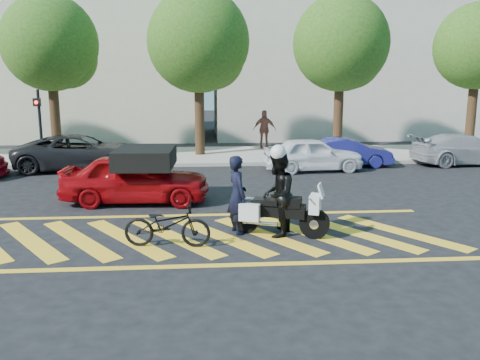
{
  "coord_description": "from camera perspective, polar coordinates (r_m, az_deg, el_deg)",
  "views": [
    {
      "loc": [
        0.08,
        -11.54,
        3.74
      ],
      "look_at": [
        1.07,
        1.5,
        1.05
      ],
      "focal_mm": 38.0,
      "sensor_mm": 36.0,
      "label": 1
    }
  ],
  "objects": [
    {
      "name": "ground",
      "position": [
        12.13,
        -4.53,
        -6.37
      ],
      "size": [
        90.0,
        90.0,
        0.0
      ],
      "primitive_type": "plane",
      "color": "black",
      "rests_on": "ground"
    },
    {
      "name": "crosswalk",
      "position": [
        12.13,
        -4.72,
        -6.35
      ],
      "size": [
        12.33,
        4.0,
        0.01
      ],
      "color": "yellow",
      "rests_on": "ground"
    },
    {
      "name": "signal_pole",
      "position": [
        22.35,
        -21.58,
        6.14
      ],
      "size": [
        0.28,
        0.43,
        3.2
      ],
      "color": "black",
      "rests_on": "ground"
    },
    {
      "name": "parked_mid_right",
      "position": [
        20.46,
        8.19,
        2.88
      ],
      "size": [
        4.05,
        1.88,
        1.34
      ],
      "primitive_type": "imported",
      "rotation": [
        0.0,
        0.0,
        1.65
      ],
      "color": "white",
      "rests_on": "ground"
    },
    {
      "name": "red_convertible",
      "position": [
        15.46,
        -11.63,
        0.2
      ],
      "size": [
        4.44,
        1.96,
        1.49
      ],
      "primitive_type": "imported",
      "rotation": [
        0.0,
        0.0,
        1.52
      ],
      "color": "#95060B",
      "rests_on": "ground"
    },
    {
      "name": "parked_right",
      "position": [
        21.82,
        12.04,
        3.07
      ],
      "size": [
        3.69,
        1.54,
        1.19
      ],
      "primitive_type": "imported",
      "rotation": [
        0.0,
        0.0,
        1.49
      ],
      "color": "navy",
      "rests_on": "ground"
    },
    {
      "name": "tree_far_right",
      "position": [
        27.0,
        25.26,
        13.1
      ],
      "size": [
        4.0,
        4.0,
        7.1
      ],
      "color": "black",
      "rests_on": "ground"
    },
    {
      "name": "tree_center",
      "position": [
        23.64,
        -4.37,
        14.88
      ],
      "size": [
        4.6,
        4.6,
        7.56
      ],
      "color": "black",
      "rests_on": "ground"
    },
    {
      "name": "pedestrian_right",
      "position": [
        25.62,
        2.77,
        5.71
      ],
      "size": [
        1.19,
        0.67,
        1.91
      ],
      "primitive_type": "imported",
      "rotation": [
        0.0,
        0.0,
        2.95
      ],
      "color": "#935043",
      "rests_on": "sidewalk"
    },
    {
      "name": "police_motorcycle",
      "position": [
        12.08,
        4.28,
        -3.62
      ],
      "size": [
        2.28,
        1.21,
        1.05
      ],
      "rotation": [
        0.0,
        0.0,
        -0.35
      ],
      "color": "black",
      "rests_on": "ground"
    },
    {
      "name": "parked_far_right",
      "position": [
        23.78,
        23.86,
        3.17
      ],
      "size": [
        4.63,
        2.15,
        1.31
      ],
      "primitive_type": "imported",
      "rotation": [
        0.0,
        0.0,
        1.64
      ],
      "color": "gray",
      "rests_on": "ground"
    },
    {
      "name": "officer_bike",
      "position": [
        12.16,
        -0.32,
        -1.65
      ],
      "size": [
        0.63,
        0.79,
        1.89
      ],
      "primitive_type": "imported",
      "rotation": [
        0.0,
        0.0,
        1.87
      ],
      "color": "black",
      "rests_on": "ground"
    },
    {
      "name": "officer_moto",
      "position": [
        11.96,
        4.23,
        -1.62
      ],
      "size": [
        1.05,
        1.18,
        2.01
      ],
      "primitive_type": "imported",
      "rotation": [
        0.0,
        0.0,
        -1.93
      ],
      "color": "black",
      "rests_on": "ground"
    },
    {
      "name": "sidewalk",
      "position": [
        23.82,
        -4.49,
        2.74
      ],
      "size": [
        60.0,
        5.0,
        0.15
      ],
      "primitive_type": "cube",
      "color": "#9E998E",
      "rests_on": "ground"
    },
    {
      "name": "parked_mid_left",
      "position": [
        21.52,
        -17.47,
        3.0
      ],
      "size": [
        5.3,
        2.74,
        1.43
      ],
      "primitive_type": "imported",
      "rotation": [
        0.0,
        0.0,
        1.64
      ],
      "color": "black",
      "rests_on": "ground"
    },
    {
      "name": "building_left",
      "position": [
        33.55,
        -18.79,
        13.17
      ],
      "size": [
        16.0,
        8.0,
        10.0
      ],
      "primitive_type": "cube",
      "color": "beige",
      "rests_on": "ground"
    },
    {
      "name": "bicycle",
      "position": [
        11.4,
        -8.17,
        -4.99
      ],
      "size": [
        1.99,
        0.9,
        1.01
      ],
      "primitive_type": "imported",
      "rotation": [
        0.0,
        0.0,
        1.45
      ],
      "color": "black",
      "rests_on": "ground"
    },
    {
      "name": "tree_left",
      "position": [
        24.5,
        -20.22,
        13.86
      ],
      "size": [
        4.2,
        4.2,
        7.26
      ],
      "color": "black",
      "rests_on": "ground"
    },
    {
      "name": "building_right",
      "position": [
        33.79,
        11.33,
        14.39
      ],
      "size": [
        16.0,
        8.0,
        11.0
      ],
      "primitive_type": "cube",
      "color": "beige",
      "rests_on": "ground"
    },
    {
      "name": "tree_right",
      "position": [
        24.53,
        11.51,
        14.45
      ],
      "size": [
        4.4,
        4.4,
        7.41
      ],
      "color": "black",
      "rests_on": "ground"
    }
  ]
}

